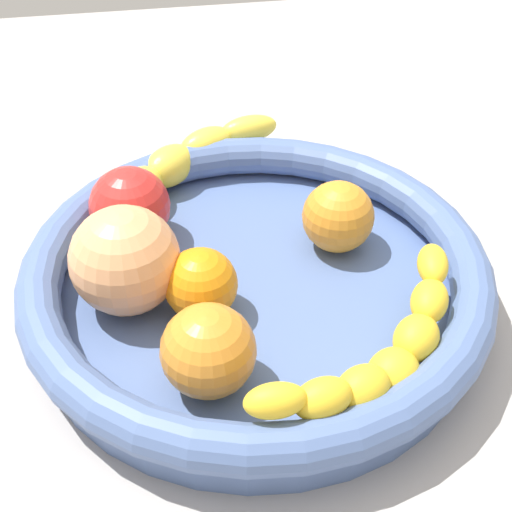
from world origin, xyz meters
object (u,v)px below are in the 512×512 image
object	(u,v)px
orange_front	(338,217)
peach_blush	(125,261)
banana_draped_left	(165,178)
orange_mid_left	(208,351)
fruit_bowl	(256,281)
tomato_red	(130,207)
banana_draped_right	(383,354)
orange_mid_right	(201,284)

from	to	relation	value
orange_front	peach_blush	world-z (taller)	peach_blush
banana_draped_left	orange_mid_left	xyz separation A→B (cm)	(-20.47, -1.27, 0.68)
fruit_bowl	orange_front	size ratio (longest dim) A/B	6.15
orange_mid_left	tomato_red	bearing A→B (deg)	14.90
orange_mid_left	banana_draped_left	bearing A→B (deg)	3.54
fruit_bowl	orange_mid_left	bearing A→B (deg)	152.59
banana_draped_left	banana_draped_right	world-z (taller)	banana_draped_right
banana_draped_left	banana_draped_right	size ratio (longest dim) A/B	1.18
fruit_bowl	banana_draped_left	size ratio (longest dim) A/B	1.79
orange_mid_left	orange_mid_right	world-z (taller)	orange_mid_left
tomato_red	orange_mid_right	bearing A→B (deg)	-154.02
banana_draped_right	orange_front	xyz separation A→B (cm)	(14.19, -0.76, 0.06)
orange_front	orange_mid_left	xyz separation A→B (cm)	(-12.41, 11.48, 0.25)
fruit_bowl	banana_draped_left	world-z (taller)	banana_draped_left
banana_draped_right	orange_front	distance (cm)	14.22
orange_mid_left	peach_blush	distance (cm)	9.76
tomato_red	orange_front	bearing A→B (deg)	-102.42
banana_draped_left	orange_mid_right	distance (cm)	13.86
orange_mid_right	tomato_red	world-z (taller)	tomato_red
banana_draped_left	tomato_red	xyz separation A→B (cm)	(-4.60, 2.96, 0.79)
orange_mid_left	tomato_red	size ratio (longest dim) A/B	0.96
banana_draped_right	peach_blush	world-z (taller)	peach_blush
peach_blush	tomato_red	size ratio (longest dim) A/B	1.24
orange_front	orange_mid_right	size ratio (longest dim) A/B	1.08
peach_blush	banana_draped_left	bearing A→B (deg)	-16.22
orange_mid_right	peach_blush	bearing A→B (deg)	70.39
orange_mid_left	orange_mid_right	distance (cm)	6.72
fruit_bowl	orange_mid_right	world-z (taller)	orange_mid_right
orange_front	orange_mid_left	distance (cm)	16.91
banana_draped_right	orange_mid_right	world-z (taller)	orange_mid_right
orange_front	peach_blush	size ratio (longest dim) A/B	0.72
banana_draped_right	tomato_red	size ratio (longest dim) A/B	2.57
fruit_bowl	peach_blush	size ratio (longest dim) A/B	4.41
orange_front	peach_blush	xyz separation A→B (cm)	(-3.93, 16.23, 1.10)
banana_draped_right	orange_mid_left	size ratio (longest dim) A/B	2.67
orange_mid_left	orange_mid_right	xyz separation A→B (cm)	(6.70, -0.25, -0.44)
banana_draped_right	orange_mid_left	distance (cm)	10.87
orange_mid_right	tomato_red	distance (cm)	10.22
banana_draped_left	peach_blush	world-z (taller)	peach_blush
orange_mid_left	orange_front	bearing A→B (deg)	-42.77
fruit_bowl	orange_front	world-z (taller)	orange_front
orange_mid_left	peach_blush	xyz separation A→B (cm)	(8.48, 4.75, 0.85)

